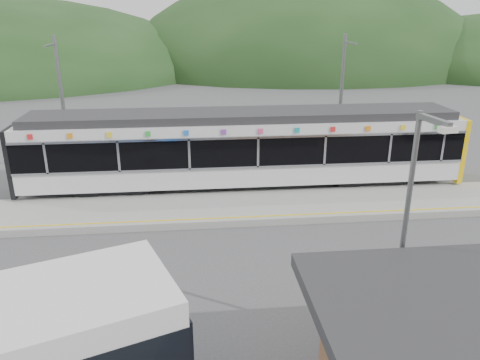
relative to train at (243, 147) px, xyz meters
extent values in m
plane|color=#4C4C4F|center=(-1.63, -6.00, -2.06)|extent=(120.00, 120.00, 0.00)
ellipsoid|color=#1E3D19|center=(14.37, 48.00, -2.06)|extent=(52.00, 39.00, 26.00)
cube|color=#9E9E99|center=(-1.63, -2.70, -1.91)|extent=(26.00, 3.20, 0.30)
cube|color=yellow|center=(-1.63, -4.00, -1.76)|extent=(26.00, 0.10, 0.01)
cube|color=black|center=(-6.02, 0.00, -1.76)|extent=(3.20, 2.20, 0.56)
cube|color=black|center=(5.98, 0.00, -1.76)|extent=(3.20, 2.20, 0.56)
cube|color=silver|center=(-0.02, 0.00, -1.02)|extent=(20.00, 2.90, 0.92)
cube|color=black|center=(-0.02, 0.00, 0.16)|extent=(20.00, 2.96, 1.45)
cube|color=silver|center=(-0.02, -1.50, -0.51)|extent=(20.00, 0.05, 0.10)
cube|color=silver|center=(-0.02, -1.50, 0.84)|extent=(20.00, 0.05, 0.10)
cube|color=silver|center=(-0.02, 0.00, 1.11)|extent=(20.00, 2.90, 0.45)
cube|color=#2D2D30|center=(-0.02, 0.00, 1.52)|extent=(19.40, 2.50, 0.36)
cube|color=yellow|center=(10.10, 0.00, -0.16)|extent=(0.24, 2.92, 3.00)
cube|color=black|center=(-10.12, 0.00, -0.16)|extent=(0.20, 2.92, 3.00)
cube|color=silver|center=(-8.52, -1.50, 0.16)|extent=(0.10, 0.05, 1.35)
cube|color=silver|center=(-5.52, -1.50, 0.16)|extent=(0.10, 0.05, 1.35)
cube|color=silver|center=(-2.52, -1.50, 0.16)|extent=(0.10, 0.05, 1.35)
cube|color=silver|center=(0.48, -1.50, 0.16)|extent=(0.10, 0.05, 1.35)
cube|color=silver|center=(3.48, -1.50, 0.16)|extent=(0.10, 0.05, 1.35)
cube|color=silver|center=(6.48, -1.50, 0.16)|extent=(0.10, 0.05, 1.35)
cube|color=silver|center=(8.98, -1.50, 0.16)|extent=(0.10, 0.05, 1.35)
cube|color=red|center=(-9.02, -1.49, 1.12)|extent=(0.22, 0.04, 0.22)
cube|color=orange|center=(-7.42, -1.49, 1.12)|extent=(0.22, 0.04, 0.22)
cube|color=yellow|center=(-5.82, -1.49, 1.12)|extent=(0.22, 0.04, 0.22)
cube|color=green|center=(-4.22, -1.49, 1.12)|extent=(0.22, 0.04, 0.22)
cube|color=blue|center=(-2.62, -1.49, 1.12)|extent=(0.22, 0.04, 0.22)
cube|color=purple|center=(-1.02, -1.49, 1.12)|extent=(0.22, 0.04, 0.22)
cube|color=#E54C8C|center=(0.58, -1.49, 1.12)|extent=(0.22, 0.04, 0.22)
cube|color=#19A5A5|center=(2.18, -1.49, 1.12)|extent=(0.22, 0.04, 0.22)
cube|color=red|center=(3.78, -1.49, 1.12)|extent=(0.22, 0.04, 0.22)
cube|color=orange|center=(5.38, -1.49, 1.12)|extent=(0.22, 0.04, 0.22)
cube|color=yellow|center=(6.98, -1.49, 1.12)|extent=(0.22, 0.04, 0.22)
cube|color=green|center=(8.58, -1.49, 1.12)|extent=(0.22, 0.04, 0.22)
cylinder|color=slate|center=(-8.63, 2.60, 1.44)|extent=(0.18, 0.18, 7.00)
cube|color=slate|center=(-8.63, 1.80, 4.54)|extent=(0.08, 1.80, 0.08)
cylinder|color=slate|center=(5.37, 2.60, 1.44)|extent=(0.18, 0.18, 7.00)
cube|color=slate|center=(5.37, 1.80, 4.54)|extent=(0.08, 1.80, 0.08)
cylinder|color=slate|center=(2.42, -11.74, 1.00)|extent=(0.12, 0.12, 6.12)
cube|color=slate|center=(2.42, -12.20, 3.95)|extent=(0.27, 1.03, 0.12)
cube|color=silver|center=(2.42, -12.66, 3.87)|extent=(0.37, 0.23, 0.12)
camera|label=1|loc=(-2.31, -20.95, 6.03)|focal=35.00mm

